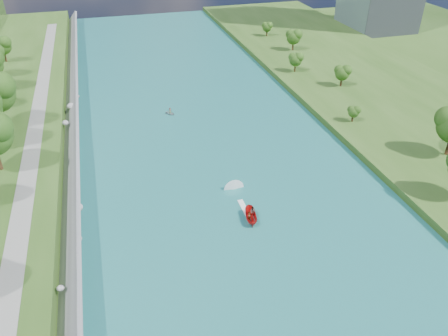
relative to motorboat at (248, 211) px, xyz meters
name	(u,v)px	position (x,y,z in m)	size (l,w,h in m)	color
ground	(246,227)	(-1.22, -2.63, -0.85)	(260.00, 260.00, 0.00)	#2D5119
river_water	(213,162)	(-1.22, 17.37, -0.80)	(55.00, 240.00, 0.10)	#1B6868
berm_east	(432,126)	(48.28, 17.37, -0.10)	(44.00, 240.00, 1.50)	#2D5119
riprap_bank	(71,176)	(-27.07, 16.98, 0.94)	(3.85, 236.00, 4.10)	slate
riverside_path	(28,172)	(-33.72, 17.37, 2.70)	(3.00, 200.00, 0.10)	gray
motorboat	(248,211)	(0.00, 0.00, 0.00)	(3.60, 19.12, 2.10)	#BB110E
raft	(170,113)	(-5.36, 40.24, -0.41)	(2.96, 3.08, 1.57)	gray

